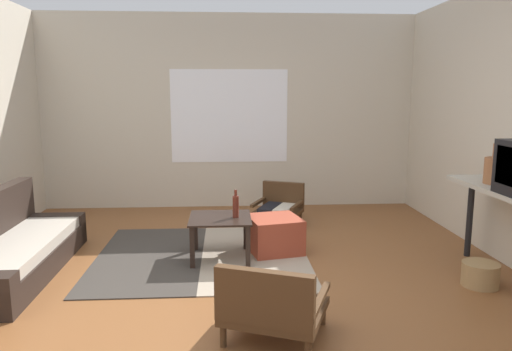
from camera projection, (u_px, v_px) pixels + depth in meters
name	position (u px, v px, depth m)	size (l,w,h in m)	color
ground_plane	(234.00, 289.00, 4.00)	(7.80, 7.80, 0.00)	brown
far_wall_with_window	(229.00, 112.00, 6.77)	(5.60, 0.13, 2.70)	beige
area_rug	(202.00, 256.00, 4.81)	(2.09, 1.97, 0.01)	#38332D
couch	(11.00, 250.00, 4.30)	(0.69, 1.93, 0.73)	black
coffee_table	(220.00, 225.00, 4.68)	(0.60, 0.60, 0.42)	black
armchair_by_window	(279.00, 205.00, 5.98)	(0.71, 0.70, 0.50)	#472D19
armchair_striped_foreground	(272.00, 305.00, 3.13)	(0.81, 0.78, 0.55)	#472D19
ottoman_orange	(274.00, 235.00, 4.91)	(0.50, 0.50, 0.37)	#993D28
clay_vase	(499.00, 169.00, 4.24)	(0.24, 0.24, 0.36)	#935B38
glass_bottle	(236.00, 206.00, 4.65)	(0.06, 0.06, 0.27)	#5B2319
wicker_basket	(480.00, 274.00, 4.06)	(0.30, 0.30, 0.20)	#9E7A4C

